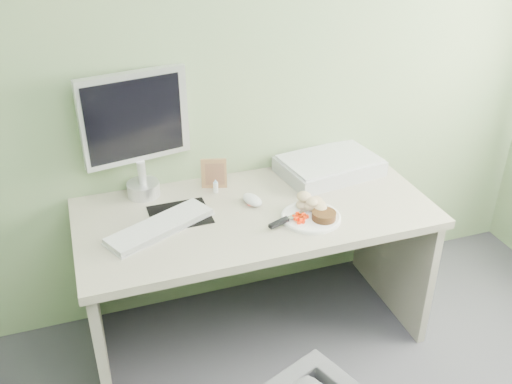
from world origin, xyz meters
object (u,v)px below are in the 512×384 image
object	(u,v)px
desk	(255,243)
scanner	(329,166)
monitor	(136,128)
plate	(311,217)

from	to	relation	value
desk	scanner	xyz separation A→B (m)	(0.47, 0.22, 0.22)
monitor	desk	bearing A→B (deg)	-45.65
desk	plate	xyz separation A→B (m)	(0.21, -0.15, 0.19)
scanner	monitor	bearing A→B (deg)	165.40
plate	scanner	distance (m)	0.45
desk	monitor	bearing A→B (deg)	145.19
scanner	monitor	world-z (taller)	monitor
plate	scanner	size ratio (longest dim) A/B	0.55
plate	monitor	world-z (taller)	monitor
desk	plate	bearing A→B (deg)	-36.29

